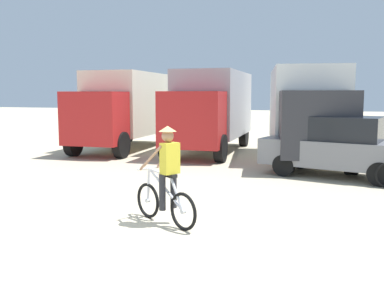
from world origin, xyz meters
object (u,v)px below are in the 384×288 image
Objects in this scene: box_truck_grey_hauler at (211,107)px; cyclist_orange_shirt at (167,179)px; box_truck_cream_rv at (126,106)px; sedan_parked at (338,147)px; box_truck_white_box at (307,109)px.

cyclist_orange_shirt is (2.25, -9.98, -1.03)m from box_truck_grey_hauler.
sedan_parked is at bearing -22.61° from box_truck_cream_rv.
box_truck_grey_hauler is 1.54× the size of sedan_parked.
box_truck_grey_hauler is 3.78× the size of cyclist_orange_shirt.
box_truck_white_box is 3.31m from sedan_parked.
box_truck_grey_hauler is 4.11m from box_truck_white_box.
box_truck_white_box reaches higher than cyclist_orange_shirt.
cyclist_orange_shirt is at bearing -57.88° from box_truck_cream_rv.
box_truck_grey_hauler reaches higher than sedan_parked.
cyclist_orange_shirt is (-1.71, -8.87, -1.03)m from box_truck_white_box.
box_truck_grey_hauler is 10.28m from cyclist_orange_shirt.
box_truck_grey_hauler is at bearing 102.70° from cyclist_orange_shirt.
box_truck_cream_rv and box_truck_grey_hauler have the same top height.
box_truck_cream_rv is 1.54× the size of sedan_parked.
cyclist_orange_shirt is at bearing -100.90° from box_truck_white_box.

